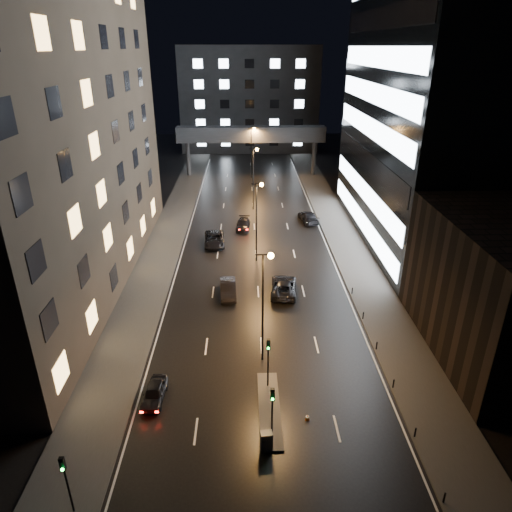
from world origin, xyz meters
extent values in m
plane|color=black|center=(0.00, 40.00, 0.00)|extent=(160.00, 160.00, 0.00)
cube|color=#383533|center=(-12.50, 35.00, 0.07)|extent=(5.00, 110.00, 0.15)
cube|color=#383533|center=(12.50, 35.00, 0.07)|extent=(5.00, 110.00, 0.15)
cube|color=#2D2319|center=(-22.50, 24.00, 20.00)|extent=(15.00, 48.00, 40.00)
cube|color=black|center=(20.00, 9.00, 6.00)|extent=(10.00, 18.00, 12.00)
cube|color=black|center=(25.00, 36.00, 22.50)|extent=(20.00, 36.00, 45.00)
cube|color=#333335|center=(0.00, 98.00, 12.50)|extent=(34.00, 14.00, 25.00)
cube|color=#333335|center=(0.00, 70.00, 8.50)|extent=(30.00, 3.00, 3.00)
cylinder|color=#333335|center=(-13.00, 70.00, 3.50)|extent=(0.80, 0.80, 7.00)
cylinder|color=#333335|center=(13.00, 70.00, 3.50)|extent=(0.80, 0.80, 7.00)
cube|color=#383533|center=(0.30, 2.00, 0.07)|extent=(1.60, 8.00, 0.15)
cylinder|color=black|center=(0.30, 4.50, 1.90)|extent=(0.12, 0.12, 3.50)
cube|color=black|center=(0.30, 4.50, 4.10)|extent=(0.28, 0.22, 0.90)
sphere|color=#0CFF33|center=(0.30, 4.36, 3.82)|extent=(0.18, 0.18, 0.18)
cylinder|color=black|center=(0.30, -1.00, 1.90)|extent=(0.12, 0.12, 3.50)
cube|color=black|center=(0.30, -1.00, 4.10)|extent=(0.28, 0.22, 0.90)
sphere|color=#0CFF33|center=(0.30, -1.14, 3.82)|extent=(0.18, 0.18, 0.18)
cylinder|color=black|center=(-11.50, -6.00, 1.75)|extent=(0.12, 0.12, 3.50)
cube|color=black|center=(-11.50, -6.00, 3.95)|extent=(0.28, 0.22, 0.90)
sphere|color=#0CFF33|center=(-11.50, -6.14, 3.67)|extent=(0.18, 0.18, 0.18)
cylinder|color=black|center=(10.20, -6.00, 0.45)|extent=(0.12, 0.12, 0.90)
cylinder|color=black|center=(10.20, -1.00, 0.45)|extent=(0.12, 0.12, 0.90)
cylinder|color=black|center=(10.20, 4.00, 0.45)|extent=(0.12, 0.12, 0.90)
cylinder|color=black|center=(10.20, 9.00, 0.45)|extent=(0.12, 0.12, 0.90)
cylinder|color=black|center=(10.20, 14.00, 0.45)|extent=(0.12, 0.12, 0.90)
cylinder|color=black|center=(10.20, 19.00, 0.45)|extent=(0.12, 0.12, 0.90)
cylinder|color=black|center=(0.00, 8.00, 5.00)|extent=(0.18, 0.18, 10.00)
cylinder|color=black|center=(0.00, 8.00, 10.00)|extent=(1.20, 0.12, 0.12)
sphere|color=#FF9E38|center=(0.60, 8.00, 9.90)|extent=(0.50, 0.50, 0.50)
cylinder|color=black|center=(0.00, 28.00, 5.00)|extent=(0.18, 0.18, 10.00)
cylinder|color=black|center=(0.00, 28.00, 10.00)|extent=(1.20, 0.12, 0.12)
sphere|color=#FF9E38|center=(0.60, 28.00, 9.90)|extent=(0.50, 0.50, 0.50)
cylinder|color=black|center=(0.00, 48.00, 5.00)|extent=(0.18, 0.18, 10.00)
cylinder|color=black|center=(0.00, 48.00, 10.00)|extent=(1.20, 0.12, 0.12)
sphere|color=#FF9E38|center=(0.60, 48.00, 9.90)|extent=(0.50, 0.50, 0.50)
cylinder|color=black|center=(0.00, 68.00, 5.00)|extent=(0.18, 0.18, 10.00)
cylinder|color=black|center=(0.00, 68.00, 10.00)|extent=(1.20, 0.12, 0.12)
sphere|color=#FF9E38|center=(0.60, 68.00, 9.90)|extent=(0.50, 0.50, 0.50)
imported|color=black|center=(-8.43, 3.28, 0.65)|extent=(1.77, 3.91, 1.30)
imported|color=black|center=(-3.30, 19.30, 0.79)|extent=(1.97, 4.87, 1.57)
imported|color=black|center=(-5.58, 33.28, 0.80)|extent=(3.05, 5.96, 1.61)
imported|color=black|center=(-1.67, 39.07, 0.69)|extent=(2.30, 4.89, 1.38)
imported|color=black|center=(2.79, 19.68, 0.81)|extent=(3.26, 6.04, 1.61)
imported|color=black|center=(8.34, 41.87, 0.80)|extent=(2.97, 5.77, 1.60)
cube|color=#4C4C4E|center=(-0.10, -1.70, 0.82)|extent=(0.86, 0.65, 1.33)
cone|color=#E85A0C|center=(3.00, 0.88, 0.23)|extent=(0.33, 0.33, 0.47)
camera|label=1|loc=(-1.36, -24.11, 24.70)|focal=32.00mm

